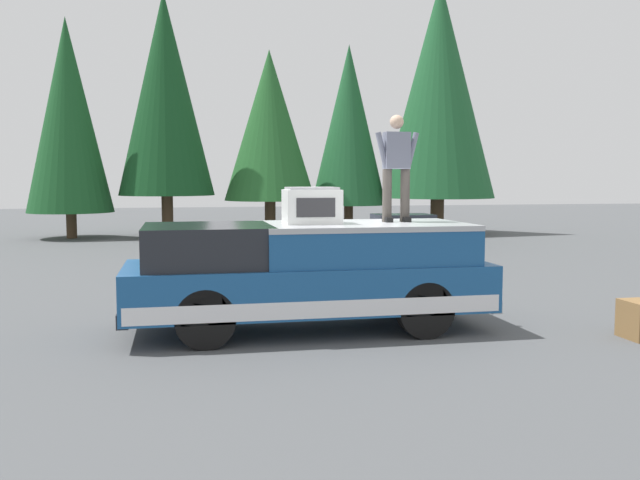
% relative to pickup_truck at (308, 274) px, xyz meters
% --- Properties ---
extents(ground_plane, '(90.00, 90.00, 0.00)m').
position_rel_pickup_truck_xyz_m(ground_plane, '(0.37, -0.63, -0.87)').
color(ground_plane, '#4C4F51').
extents(pickup_truck, '(2.01, 5.54, 1.65)m').
position_rel_pickup_truck_xyz_m(pickup_truck, '(0.00, 0.00, 0.00)').
color(pickup_truck, navy).
rests_on(pickup_truck, ground).
extents(compressor_unit, '(0.65, 0.84, 0.56)m').
position_rel_pickup_truck_xyz_m(compressor_unit, '(0.02, -0.06, 1.05)').
color(compressor_unit, silver).
rests_on(compressor_unit, pickup_truck).
extents(person_on_truck_bed, '(0.29, 0.72, 1.69)m').
position_rel_pickup_truck_xyz_m(person_on_truck_bed, '(0.18, -1.47, 1.68)').
color(person_on_truck_bed, '#423D38').
rests_on(person_on_truck_bed, pickup_truck).
extents(parked_car_navy, '(1.64, 4.10, 1.16)m').
position_rel_pickup_truck_xyz_m(parked_car_navy, '(11.20, -5.21, -0.29)').
color(parked_car_navy, navy).
rests_on(parked_car_navy, ground).
extents(conifer_far_left, '(4.76, 4.76, 10.57)m').
position_rel_pickup_truck_xyz_m(conifer_far_left, '(17.30, -8.87, 5.15)').
color(conifer_far_left, '#4C3826').
rests_on(conifer_far_left, ground).
extents(conifer_left, '(3.22, 3.22, 7.97)m').
position_rel_pickup_truck_xyz_m(conifer_left, '(18.37, -5.24, 3.70)').
color(conifer_left, '#4C3826').
rests_on(conifer_left, ground).
extents(conifer_center_left, '(3.77, 3.77, 7.57)m').
position_rel_pickup_truck_xyz_m(conifer_center_left, '(18.00, -1.78, 3.61)').
color(conifer_center_left, '#4C3826').
rests_on(conifer_center_left, ground).
extents(conifer_center_right, '(3.79, 3.79, 9.66)m').
position_rel_pickup_truck_xyz_m(conifer_center_right, '(17.87, 2.39, 4.77)').
color(conifer_center_right, '#4C3826').
rests_on(conifer_center_right, ground).
extents(conifer_right, '(3.28, 3.28, 8.48)m').
position_rel_pickup_truck_xyz_m(conifer_right, '(17.77, 6.05, 3.87)').
color(conifer_right, '#4C3826').
rests_on(conifer_right, ground).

